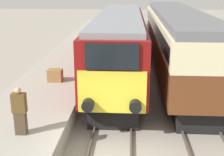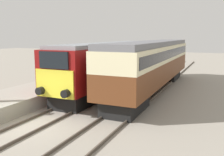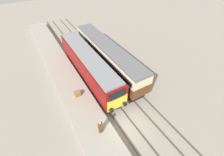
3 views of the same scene
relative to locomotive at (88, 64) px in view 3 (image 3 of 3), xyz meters
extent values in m
plane|color=gray|center=(0.00, -9.71, -2.18)|extent=(120.00, 120.00, 0.00)
cube|color=#9E998C|center=(-3.30, -1.71, -1.76)|extent=(3.50, 50.00, 0.84)
cube|color=#4C4238|center=(-0.72, -4.71, -2.11)|extent=(0.07, 60.00, 0.14)
cube|color=#4C4238|center=(0.72, -4.71, -2.11)|extent=(0.07, 60.00, 0.14)
cube|color=#4C4238|center=(2.68, -4.71, -2.11)|extent=(0.07, 60.00, 0.14)
cube|color=#4C4238|center=(4.12, -4.71, -2.11)|extent=(0.07, 60.00, 0.14)
cube|color=black|center=(0.00, -5.11, -1.68)|extent=(2.03, 4.00, 1.00)
cube|color=black|center=(0.00, 5.19, -1.68)|extent=(2.03, 4.00, 1.00)
cube|color=maroon|center=(0.00, 0.04, 0.13)|extent=(2.70, 15.31, 2.62)
cube|color=yellow|center=(0.00, -7.65, -0.39)|extent=(2.48, 0.10, 1.57)
cube|color=black|center=(0.00, -7.65, 0.92)|extent=(1.89, 0.10, 0.94)
cube|color=gray|center=(0.00, 0.04, 1.56)|extent=(2.38, 14.69, 0.24)
cylinder|color=black|center=(-0.85, -7.86, -0.83)|extent=(0.44, 0.35, 0.44)
cylinder|color=black|center=(0.85, -7.86, -0.83)|extent=(0.44, 0.35, 0.44)
cube|color=black|center=(3.40, -5.45, -1.71)|extent=(1.89, 3.60, 0.95)
cube|color=black|center=(3.40, 6.98, -1.71)|extent=(1.89, 3.60, 0.95)
cube|color=brown|center=(3.40, 0.76, -0.48)|extent=(2.70, 16.83, 1.50)
cube|color=beige|center=(3.40, 0.76, 0.86)|extent=(2.71, 16.83, 1.18)
cube|color=black|center=(3.40, 0.76, 0.86)|extent=(2.75, 16.16, 0.65)
cube|color=slate|center=(3.40, 0.76, 1.63)|extent=(2.48, 16.83, 0.36)
cube|color=#473828|center=(-2.85, -9.21, -0.96)|extent=(0.36, 0.24, 0.76)
cube|color=brown|center=(-2.85, -9.21, -0.26)|extent=(0.44, 0.26, 0.63)
sphere|color=tan|center=(-2.85, -9.21, 0.16)|extent=(0.21, 0.21, 0.21)
cube|color=olive|center=(-3.09, -3.54, -1.04)|extent=(0.70, 0.56, 0.60)
camera|label=1|loc=(0.65, -18.20, 3.40)|focal=50.00mm
camera|label=2|loc=(8.38, -18.76, 2.25)|focal=40.00mm
camera|label=3|loc=(-5.76, -16.30, 12.18)|focal=24.00mm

